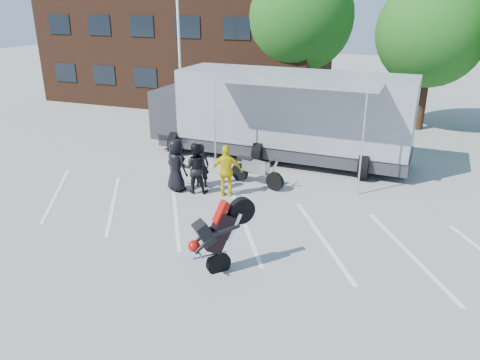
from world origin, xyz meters
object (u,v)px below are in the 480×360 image
Objects in this scene: tree_mid at (431,33)px; spectator_leather_a at (176,165)px; parked_motorcycle at (257,185)px; stunt_bike_rider at (240,265)px; spectator_leather_c at (195,168)px; tree_left at (299,17)px; spectator_leather_b at (201,165)px; flagpole at (183,31)px; spectator_hivis at (227,171)px; transporter_truck at (280,159)px.

tree_mid is 15.15m from spectator_leather_a.
stunt_bike_rider is (1.38, -5.49, 0.00)m from parked_motorcycle.
parked_motorcycle is 1.21× the size of spectator_leather_a.
spectator_leather_a reaches higher than spectator_leather_c.
tree_left is 13.39m from spectator_leather_b.
spectator_leather_c is (3.87, -7.09, -4.13)m from flagpole.
stunt_bike_rider is at bearing -80.57° from tree_left.
spectator_leather_b is at bearing -91.95° from tree_left.
stunt_bike_rider is 5.31m from spectator_leather_c.
flagpole reaches higher than spectator_hivis.
transporter_truck reaches higher than stunt_bike_rider.
tree_left is at bearing 23.78° from parked_motorcycle.
spectator_leather_a is (-3.96, 4.04, 0.96)m from stunt_bike_rider.
spectator_hivis reaches higher than spectator_leather_b.
tree_mid is 3.58× the size of stunt_bike_rider.
spectator_leather_a is at bearing -10.28° from spectator_leather_c.
parked_motorcycle is (0.04, -3.32, 0.00)m from transporter_truck.
spectator_hivis is (-0.69, -1.30, 0.93)m from parked_motorcycle.
tree_mid is at bearing 23.97° from flagpole.
flagpole is at bearing -77.56° from spectator_leather_c.
spectator_hivis is (5.03, -7.01, -4.13)m from flagpole.
tree_left reaches higher than spectator_leather_c.
flagpole is 0.93× the size of tree_left.
tree_left is 13.89m from spectator_leather_c.
transporter_truck is 5.49× the size of stunt_bike_rider.
spectator_leather_a reaches higher than spectator_leather_b.
spectator_leather_b is 1.31m from spectator_hivis.
stunt_bike_rider is at bearing -104.35° from tree_mid.
parked_motorcycle is (5.72, -5.71, -5.05)m from flagpole.
spectator_leather_c is (-1.85, -1.38, 0.92)m from parked_motorcycle.
spectator_leather_b is 0.58m from spectator_leather_c.
tree_left is at bearing -107.82° from spectator_leather_c.
tree_mid is (11.24, 5.00, -0.11)m from flagpole.
parked_motorcycle is at bearing 146.50° from stunt_bike_rider.
tree_left reaches higher than transporter_truck.
tree_left reaches higher than tree_mid.
spectator_leather_a is 1.16× the size of spectator_leather_b.
flagpole reaches higher than parked_motorcycle.
spectator_leather_a is at bearing -94.78° from tree_left.
spectator_leather_a reaches higher than stunt_bike_rider.
tree_mid is at bearing -100.95° from spectator_leather_a.
spectator_leather_c reaches higher than stunt_bike_rider.
parked_motorcycle is (1.47, -11.71, -5.57)m from tree_left.
transporter_truck is at bearing 141.52° from stunt_bike_rider.
spectator_leather_a is at bearing 27.77° from spectator_leather_b.
spectator_leather_a is 1.03× the size of spectator_hivis.
spectator_leather_b is (-1.90, -0.81, 0.83)m from parked_motorcycle.
flagpole is 4.82× the size of spectator_leather_b.
tree_left is 0.73× the size of transporter_truck.
stunt_bike_rider is 1.16× the size of spectator_hivis.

